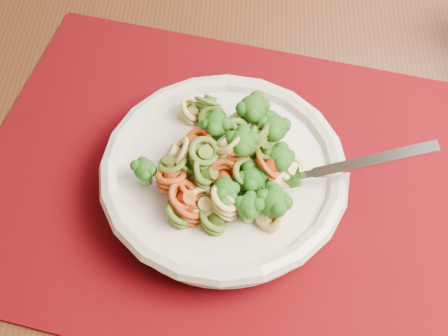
{
  "coord_description": "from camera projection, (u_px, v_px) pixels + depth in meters",
  "views": [
    {
      "loc": [
        -0.65,
        -0.5,
        1.29
      ],
      "look_at": [
        -0.66,
        -0.17,
        0.81
      ],
      "focal_mm": 50.0,
      "sensor_mm": 36.0,
      "label": 1
    }
  ],
  "objects": [
    {
      "name": "fork",
      "position": [
        287.0,
        180.0,
        0.57
      ],
      "size": [
        0.18,
        0.04,
        0.08
      ],
      "primitive_type": null,
      "rotation": [
        0.0,
        -0.35,
        0.07
      ],
      "color": "silver",
      "rests_on": "pasta_bowl"
    },
    {
      "name": "dining_table",
      "position": [
        230.0,
        133.0,
        0.81
      ],
      "size": [
        1.28,
        0.84,
        0.77
      ],
      "rotation": [
        0.0,
        0.0,
        -0.03
      ],
      "color": "#4F2716",
      "rests_on": "ground"
    },
    {
      "name": "pasta_bowl",
      "position": [
        224.0,
        175.0,
        0.59
      ],
      "size": [
        0.24,
        0.24,
        0.05
      ],
      "color": "silver",
      "rests_on": "placemat"
    },
    {
      "name": "placemat",
      "position": [
        222.0,
        180.0,
        0.62
      ],
      "size": [
        0.56,
        0.48,
        0.0
      ],
      "primitive_type": "cube",
      "rotation": [
        0.0,
        0.0,
        -0.23
      ],
      "color": "#5D040E",
      "rests_on": "dining_table"
    },
    {
      "name": "pasta_broccoli_heap",
      "position": [
        224.0,
        164.0,
        0.58
      ],
      "size": [
        0.2,
        0.2,
        0.06
      ],
      "primitive_type": null,
      "color": "#CEC266",
      "rests_on": "pasta_bowl"
    }
  ]
}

